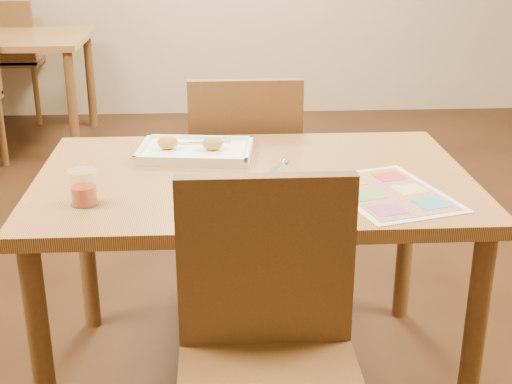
{
  "coord_description": "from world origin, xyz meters",
  "views": [
    {
      "loc": [
        -0.11,
        -2.02,
        1.44
      ],
      "look_at": [
        -0.01,
        -0.28,
        0.77
      ],
      "focal_mm": 50.0,
      "sensor_mm": 36.0,
      "label": 1
    }
  ],
  "objects": [
    {
      "name": "appetizer_tray",
      "position": [
        -0.18,
        0.2,
        0.73
      ],
      "size": [
        0.39,
        0.29,
        0.06
      ],
      "rotation": [
        0.0,
        0.0,
        -0.12
      ],
      "color": "white",
      "rests_on": "dining_table"
    },
    {
      "name": "plate",
      "position": [
        -0.01,
        -0.28,
        0.73
      ],
      "size": [
        0.37,
        0.37,
        0.02
      ],
      "primitive_type": "cylinder",
      "rotation": [
        0.0,
        0.0,
        0.38
      ],
      "color": "white",
      "rests_on": "dining_table"
    },
    {
      "name": "chair_near",
      "position": [
        0.0,
        -0.6,
        0.57
      ],
      "size": [
        0.42,
        0.42,
        0.47
      ],
      "color": "brown",
      "rests_on": "ground"
    },
    {
      "name": "glass_tumbler",
      "position": [
        -0.47,
        -0.21,
        0.76
      ],
      "size": [
        0.08,
        0.08,
        0.1
      ],
      "rotation": [
        0.0,
        0.0,
        -0.42
      ],
      "color": "#912D0B",
      "rests_on": "dining_table"
    },
    {
      "name": "bg_chair_far",
      "position": [
        -1.6,
        3.3,
        0.57
      ],
      "size": [
        0.42,
        0.42,
        0.47
      ],
      "rotation": [
        0.0,
        0.0,
        3.14
      ],
      "color": "brown",
      "rests_on": "ground"
    },
    {
      "name": "menu",
      "position": [
        0.37,
        -0.18,
        0.72
      ],
      "size": [
        0.39,
        0.46,
        0.0
      ],
      "primitive_type": "cube",
      "rotation": [
        0.0,
        0.0,
        0.28
      ],
      "color": "white",
      "rests_on": "dining_table"
    },
    {
      "name": "pizza_cutter",
      "position": [
        0.03,
        -0.24,
        0.8
      ],
      "size": [
        0.1,
        0.1,
        0.08
      ],
      "rotation": [
        0.0,
        0.0,
        0.8
      ],
      "color": "silver",
      "rests_on": "pizza"
    },
    {
      "name": "pizza",
      "position": [
        -0.01,
        -0.28,
        0.75
      ],
      "size": [
        0.22,
        0.22,
        0.03
      ],
      "rotation": [
        0.0,
        0.0,
        -0.3
      ],
      "color": "#D38E48",
      "rests_on": "plate"
    },
    {
      "name": "dining_table",
      "position": [
        0.0,
        0.0,
        0.63
      ],
      "size": [
        1.3,
        0.85,
        0.72
      ],
      "color": "#A77D42",
      "rests_on": "ground"
    },
    {
      "name": "chair_far",
      "position": [
        -0.0,
        0.6,
        0.57
      ],
      "size": [
        0.42,
        0.42,
        0.47
      ],
      "rotation": [
        0.0,
        0.0,
        3.14
      ],
      "color": "brown",
      "rests_on": "ground"
    }
  ]
}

